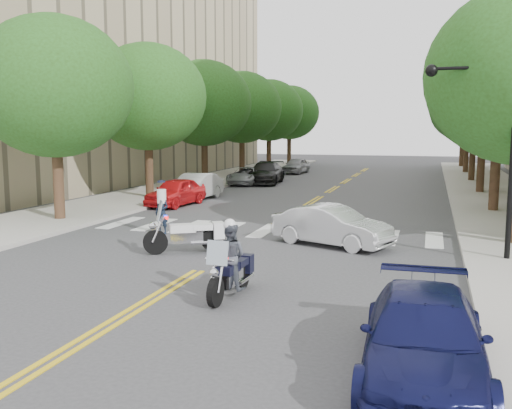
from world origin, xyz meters
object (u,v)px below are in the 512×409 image
at_px(motorcycle_parked, 192,234).
at_px(convertible, 332,226).
at_px(sedan_blue, 424,339).
at_px(motorcycle_police, 231,262).
at_px(officer_standing, 162,213).

xyz_separation_m(motorcycle_parked, convertible, (4.03, 2.36, 0.09)).
height_order(motorcycle_parked, sedan_blue, motorcycle_parked).
xyz_separation_m(motorcycle_police, officer_standing, (-5.09, 6.68, -0.02)).
height_order(motorcycle_police, sedan_blue, motorcycle_police).
distance_m(motorcycle_parked, convertible, 4.67).
height_order(motorcycle_police, motorcycle_parked, motorcycle_police).
xyz_separation_m(motorcycle_police, sedan_blue, (4.36, -3.35, -0.15)).
xyz_separation_m(motorcycle_parked, officer_standing, (-2.33, 2.61, 0.22)).
height_order(convertible, sedan_blue, convertible).
bearing_deg(sedan_blue, motorcycle_police, 140.92).
bearing_deg(sedan_blue, motorcycle_parked, 132.26).
relative_size(motorcycle_police, sedan_blue, 0.49).
xyz_separation_m(officer_standing, convertible, (6.36, -0.25, -0.13)).
relative_size(motorcycle_parked, officer_standing, 1.46).
relative_size(motorcycle_police, motorcycle_parked, 0.97).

